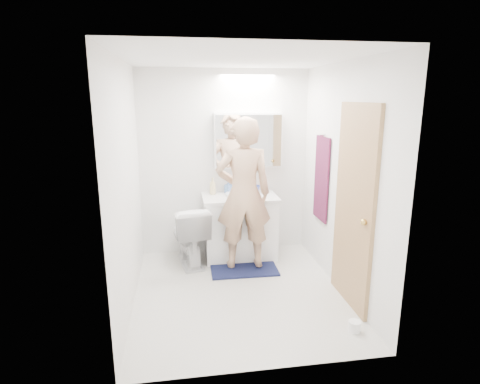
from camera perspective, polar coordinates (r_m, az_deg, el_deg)
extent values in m
plane|color=silver|center=(4.35, -0.15, -14.38)|extent=(2.50, 2.50, 0.00)
plane|color=white|center=(3.85, -0.17, 18.95)|extent=(2.50, 2.50, 0.00)
plane|color=white|center=(5.14, -2.28, 4.22)|extent=(2.50, 0.00, 2.50)
plane|color=white|center=(2.74, 3.83, -4.36)|extent=(2.50, 0.00, 2.50)
plane|color=white|center=(3.92, -16.26, 0.65)|extent=(0.00, 2.50, 2.50)
plane|color=white|center=(4.23, 14.73, 1.70)|extent=(0.00, 2.50, 2.50)
cube|color=white|center=(5.09, -0.02, -5.29)|extent=(0.90, 0.55, 0.78)
cube|color=silver|center=(4.97, -0.02, -0.82)|extent=(0.95, 0.58, 0.04)
cylinder|color=white|center=(4.99, -0.07, -0.34)|extent=(0.36, 0.36, 0.03)
cylinder|color=silver|center=(5.16, -0.40, 0.87)|extent=(0.02, 0.02, 0.16)
cube|color=white|center=(5.07, 1.19, 7.52)|extent=(0.88, 0.14, 0.70)
cube|color=silver|center=(5.00, 1.34, 7.42)|extent=(0.84, 0.01, 0.66)
imported|color=white|center=(4.93, -7.41, -6.17)|extent=(0.54, 0.81, 0.76)
cube|color=#152143|center=(4.88, 0.51, -10.97)|extent=(0.81, 0.56, 0.02)
imported|color=tan|center=(4.57, 0.53, -0.29)|extent=(0.66, 0.44, 1.79)
cube|color=tan|center=(3.96, 16.28, -2.19)|extent=(0.04, 0.80, 2.00)
sphere|color=gold|center=(3.70, 17.61, -4.22)|extent=(0.06, 0.06, 0.06)
cube|color=black|center=(4.74, 11.80, 1.89)|extent=(0.02, 0.42, 1.00)
cylinder|color=silver|center=(4.66, 11.96, 8.16)|extent=(0.07, 0.02, 0.02)
imported|color=beige|center=(5.05, -4.01, 0.87)|extent=(0.11, 0.11, 0.22)
imported|color=#5B84C4|center=(5.10, -1.72, 0.75)|extent=(0.11, 0.11, 0.17)
imported|color=#3B4DB1|center=(5.15, 2.37, 0.45)|extent=(0.11, 0.11, 0.09)
cylinder|color=white|center=(3.84, 16.36, -18.28)|extent=(0.11, 0.11, 0.10)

